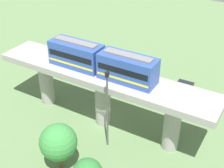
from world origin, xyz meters
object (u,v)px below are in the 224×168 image
parked_car_yellow (185,89)px  parked_car_blue (98,81)px  signal_post (107,107)px  tree_mid_lot (58,142)px  train (101,61)px  parked_car_orange (133,89)px

parked_car_yellow → parked_car_blue: bearing=109.0°
parked_car_yellow → signal_post: 16.36m
parked_car_blue → parked_car_yellow: same height
parked_car_yellow → tree_mid_lot: 21.88m
train → parked_car_orange: train is taller
tree_mid_lot → signal_post: signal_post is taller
signal_post → parked_car_yellow: bearing=-15.0°
train → tree_mid_lot: train is taller
parked_car_orange → parked_car_blue: (-0.60, 5.69, 0.00)m
train → parked_car_yellow: bearing=-30.7°
signal_post → parked_car_blue: bearing=37.4°
train → parked_car_orange: bearing=-3.0°
parked_car_orange → parked_car_blue: size_ratio=1.01×
parked_car_yellow → parked_car_orange: bearing=119.4°
train → tree_mid_lot: size_ratio=2.45×
signal_post → parked_car_orange: bearing=12.4°
tree_mid_lot → parked_car_blue: bearing=19.2°
tree_mid_lot → train: bearing=2.5°
parked_car_blue → parked_car_yellow: (4.44, -12.24, 0.00)m
parked_car_yellow → tree_mid_lot: tree_mid_lot is taller
parked_car_blue → tree_mid_lot: tree_mid_lot is taller
parked_car_yellow → tree_mid_lot: bearing=161.5°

